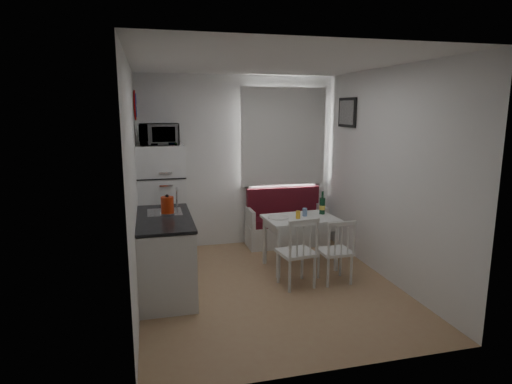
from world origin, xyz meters
TOP-DOWN VIEW (x-y plane):
  - floor at (0.00, 0.00)m, footprint 3.00×3.50m
  - ceiling at (0.00, 0.00)m, footprint 3.00×3.50m
  - wall_back at (0.00, 1.75)m, footprint 3.00×0.02m
  - wall_front at (0.00, -1.75)m, footprint 3.00×0.02m
  - wall_left at (-1.50, 0.00)m, footprint 0.02×3.50m
  - wall_right at (1.50, 0.00)m, footprint 0.02×3.50m
  - window at (0.70, 1.72)m, footprint 1.22×0.06m
  - curtain at (0.70, 1.65)m, footprint 1.35×0.02m
  - kitchen_counter at (-1.20, 0.16)m, footprint 0.62×1.32m
  - wall_sign at (-1.47, 1.45)m, footprint 0.03×0.40m
  - picture_frame at (1.48, 1.10)m, footprint 0.04×0.52m
  - bench at (0.70, 1.51)m, footprint 1.23×0.47m
  - dining_table at (0.58, 0.52)m, footprint 0.96×0.70m
  - chair_left at (0.33, -0.14)m, footprint 0.46×0.44m
  - chair_right at (0.83, -0.14)m, footprint 0.39×0.37m
  - fridge at (-1.18, 1.40)m, footprint 0.65×0.65m
  - microwave at (-1.18, 1.35)m, footprint 0.53×0.36m
  - kettle at (-1.15, 0.23)m, footprint 0.18×0.18m
  - wine_bottle at (0.93, 0.62)m, footprint 0.08×0.08m
  - drinking_glass_orange at (0.53, 0.47)m, footprint 0.06×0.06m
  - drinking_glass_blue at (0.66, 0.57)m, footprint 0.06×0.06m
  - plate at (0.28, 0.54)m, footprint 0.27×0.27m

SIDE VIEW (x-z plane):
  - floor at x=0.00m, z-range -0.01..0.01m
  - bench at x=0.70m, z-range -0.15..0.73m
  - kitchen_counter at x=-1.20m, z-range -0.12..1.04m
  - chair_right at x=0.83m, z-range 0.28..0.71m
  - chair_left at x=0.33m, z-range 0.30..0.77m
  - dining_table at x=0.58m, z-range 0.27..0.96m
  - plate at x=0.28m, z-range 0.69..0.71m
  - drinking_glass_orange at x=0.53m, z-range 0.69..0.79m
  - drinking_glass_blue at x=0.66m, z-range 0.69..0.80m
  - fridge at x=-1.18m, z-range 0.00..1.62m
  - wine_bottle at x=0.93m, z-range 0.69..1.01m
  - kettle at x=-1.15m, z-range 0.90..1.13m
  - wall_back at x=0.00m, z-range 0.00..2.60m
  - wall_front at x=0.00m, z-range 0.00..2.60m
  - wall_left at x=-1.50m, z-range 0.00..2.60m
  - wall_right at x=1.50m, z-range 0.00..2.60m
  - window at x=0.70m, z-range 0.89..2.36m
  - curtain at x=0.70m, z-range 0.93..2.42m
  - microwave at x=-1.18m, z-range 1.62..1.91m
  - picture_frame at x=1.48m, z-range 1.84..2.26m
  - wall_sign at x=-1.47m, z-range 1.95..2.35m
  - ceiling at x=0.00m, z-range 2.59..2.61m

